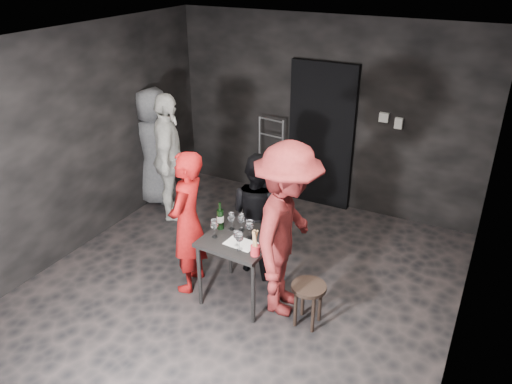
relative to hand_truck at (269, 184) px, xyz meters
The scene contains 27 objects.
floor 2.34m from the hand_truck, 72.32° to the right, with size 4.50×5.00×0.02m, color black.
ceiling 3.40m from the hand_truck, 72.32° to the right, with size 4.50×5.00×0.02m, color silver.
wall_back 1.36m from the hand_truck, 21.41° to the left, with size 4.50×0.04×2.70m, color black.
wall_front 4.91m from the hand_truck, 81.47° to the right, with size 4.50×0.04×2.70m, color black.
wall_left 2.93m from the hand_truck, 124.75° to the right, with size 0.04×5.00×2.70m, color black.
wall_right 3.87m from the hand_truck, 36.91° to the right, with size 0.04×5.00×2.70m, color black.
doorway 1.11m from the hand_truck, 17.09° to the left, with size 0.95×0.10×2.10m, color black.
wallbox_upper 1.99m from the hand_truck, ahead, with size 0.12×0.06×0.12m, color #B7B7B2.
wallbox_lower 2.13m from the hand_truck, ahead, with size 0.10×0.06×0.14m, color #B7B7B2.
hand_truck is the anchor object (origin of this frame).
tasting_table 2.46m from the hand_truck, 71.11° to the right, with size 0.72×0.72×0.75m.
stool 2.87m from the hand_truck, 55.97° to the right, with size 0.35×0.35×0.47m.
server_red 2.47m from the hand_truck, 85.61° to the right, with size 0.64×0.42×1.76m, color #9F1010.
woman_black 1.92m from the hand_truck, 67.97° to the right, with size 0.70×0.38×1.44m, color black.
man_maroon 2.74m from the hand_truck, 60.10° to the right, with size 1.50×0.69×2.31m, color maroon.
bystander_cream 1.71m from the hand_truck, 130.09° to the right, with size 1.24×0.59×2.12m, color white.
bystander_grey 1.84m from the hand_truck, 148.83° to the right, with size 0.98×0.54×2.01m, color #5F5F63.
tasting_mat 2.59m from the hand_truck, 70.52° to the right, with size 0.31×0.21×0.00m, color white.
wine_glass_a 2.54m from the hand_truck, 77.33° to the right, with size 0.08×0.08×0.22m, color white, non-canonical shape.
wine_glass_b 2.36m from the hand_truck, 74.18° to the right, with size 0.08×0.08×0.22m, color white, non-canonical shape.
wine_glass_c 2.36m from the hand_truck, 71.45° to the right, with size 0.08×0.08×0.21m, color white, non-canonical shape.
wine_glass_d 2.65m from the hand_truck, 71.23° to the right, with size 0.07×0.07×0.18m, color white, non-canonical shape.
wine_glass_e 2.72m from the hand_truck, 70.35° to the right, with size 0.08×0.08×0.21m, color white, non-canonical shape.
wine_glass_f 2.50m from the hand_truck, 68.83° to the right, with size 0.09×0.09×0.22m, color white, non-canonical shape.
wine_bottle 2.37m from the hand_truck, 77.20° to the right, with size 0.08×0.08×0.31m.
breadstick_cup 2.81m from the hand_truck, 66.84° to the right, with size 0.09×0.09×0.29m.
reserved_card 2.67m from the hand_truck, 65.18° to the right, with size 0.09×0.14×0.11m, color white, non-canonical shape.
Camera 1 is at (2.28, -3.94, 3.48)m, focal length 35.00 mm.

